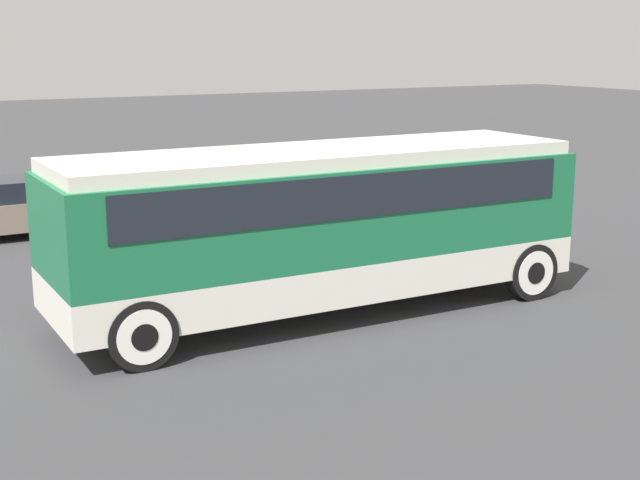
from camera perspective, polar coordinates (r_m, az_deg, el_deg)
name	(u,v)px	position (r m, az deg, el deg)	size (l,w,h in m)	color
ground_plane	(320,312)	(15.66, 0.00, -4.61)	(120.00, 120.00, 0.00)	#38383A
tour_bus	(325,214)	(15.28, 0.31, 1.65)	(9.21, 2.68, 2.87)	silver
parked_car_mid	(265,196)	(22.77, -3.53, 2.81)	(4.72, 1.85, 1.51)	black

